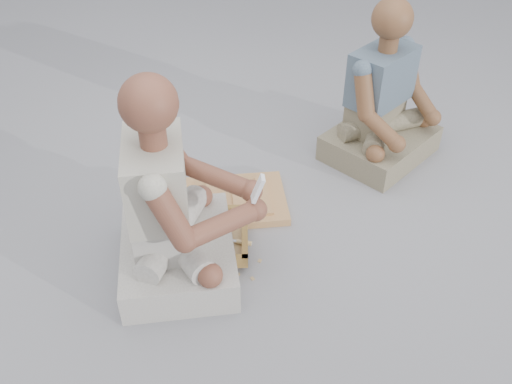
{
  "coord_description": "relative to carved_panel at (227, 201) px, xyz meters",
  "views": [
    {
      "loc": [
        -0.23,
        -1.8,
        1.89
      ],
      "look_at": [
        -0.06,
        0.19,
        0.3
      ],
      "focal_mm": 40.0,
      "sensor_mm": 36.0,
      "label": 1
    }
  ],
  "objects": [
    {
      "name": "chisel_1",
      "position": [
        -0.04,
        -0.24,
        0.05
      ],
      "size": [
        0.22,
        0.06,
        0.02
      ],
      "rotation": [
        0.0,
        0.0,
        -0.21
      ],
      "color": "silver",
      "rests_on": "tool_tray"
    },
    {
      "name": "chisel_2",
      "position": [
        0.04,
        -0.37,
        0.06
      ],
      "size": [
        0.21,
        0.09,
        0.02
      ],
      "rotation": [
        0.0,
        0.0,
        -0.32
      ],
      "color": "silver",
      "rests_on": "tool_tray"
    },
    {
      "name": "wood_chip_2",
      "position": [
        -0.36,
        -0.48,
        -0.02
      ],
      "size": [
        0.02,
        0.02,
        0.0
      ],
      "primitive_type": "cube",
      "rotation": [
        0.0,
        0.0,
        0.96
      ],
      "color": "tan",
      "rests_on": "ground"
    },
    {
      "name": "wood_chip_6",
      "position": [
        0.09,
        -0.53,
        -0.02
      ],
      "size": [
        0.02,
        0.02,
        0.0
      ],
      "primitive_type": "cube",
      "rotation": [
        0.0,
        0.0,
        1.99
      ],
      "color": "tan",
      "rests_on": "ground"
    },
    {
      "name": "wood_chip_5",
      "position": [
        0.03,
        -0.5,
        -0.02
      ],
      "size": [
        0.02,
        0.02,
        0.0
      ],
      "primitive_type": "cube",
      "rotation": [
        0.0,
        0.0,
        0.06
      ],
      "color": "tan",
      "rests_on": "ground"
    },
    {
      "name": "chisel_7",
      "position": [
        -0.07,
        -0.35,
        0.04
      ],
      "size": [
        0.21,
        0.11,
        0.02
      ],
      "rotation": [
        0.0,
        0.0,
        -0.44
      ],
      "color": "silver",
      "rests_on": "tool_tray"
    },
    {
      "name": "tool_tray",
      "position": [
        -0.14,
        -0.3,
        0.04
      ],
      "size": [
        0.49,
        0.4,
        0.06
      ],
      "rotation": [
        0.0,
        0.0,
        -0.07
      ],
      "color": "brown",
      "rests_on": "carved_panel"
    },
    {
      "name": "wood_chip_4",
      "position": [
        -0.27,
        -0.05,
        -0.02
      ],
      "size": [
        0.02,
        0.02,
        0.0
      ],
      "primitive_type": "cube",
      "rotation": [
        0.0,
        0.0,
        1.99
      ],
      "color": "tan",
      "rests_on": "ground"
    },
    {
      "name": "chisel_6",
      "position": [
        -0.12,
        -0.33,
        0.06
      ],
      "size": [
        0.15,
        0.19,
        0.02
      ],
      "rotation": [
        0.0,
        0.0,
        -0.93
      ],
      "color": "silver",
      "rests_on": "tool_tray"
    },
    {
      "name": "wood_chip_1",
      "position": [
        -0.39,
        0.04,
        -0.02
      ],
      "size": [
        0.02,
        0.02,
        0.0
      ],
      "primitive_type": "cube",
      "rotation": [
        0.0,
        0.0,
        1.77
      ],
      "color": "tan",
      "rests_on": "ground"
    },
    {
      "name": "chisel_5",
      "position": [
        -0.11,
        -0.35,
        0.05
      ],
      "size": [
        0.13,
        0.2,
        0.02
      ],
      "rotation": [
        0.0,
        0.0,
        -1.01
      ],
      "color": "silver",
      "rests_on": "tool_tray"
    },
    {
      "name": "craftsman",
      "position": [
        -0.24,
        -0.42,
        0.31
      ],
      "size": [
        0.66,
        0.64,
        0.97
      ],
      "rotation": [
        0.0,
        0.0,
        -1.52
      ],
      "color": "beige",
      "rests_on": "ground"
    },
    {
      "name": "wood_chip_0",
      "position": [
        -0.11,
        -0.5,
        -0.02
      ],
      "size": [
        0.02,
        0.02,
        0.0
      ],
      "primitive_type": "cube",
      "rotation": [
        0.0,
        0.0,
        2.45
      ],
      "color": "tan",
      "rests_on": "ground"
    },
    {
      "name": "wood_chip_7",
      "position": [
        -0.13,
        -0.39,
        -0.02
      ],
      "size": [
        0.02,
        0.02,
        0.0
      ],
      "primitive_type": "cube",
      "rotation": [
        0.0,
        0.0,
        2.93
      ],
      "color": "tan",
      "rests_on": "ground"
    },
    {
      "name": "chisel_3",
      "position": [
        -0.21,
        -0.33,
        0.05
      ],
      "size": [
        0.09,
        0.21,
        0.02
      ],
      "rotation": [
        0.0,
        0.0,
        -1.21
      ],
      "color": "silver",
      "rests_on": "tool_tray"
    },
    {
      "name": "companion",
      "position": [
        0.89,
        0.39,
        0.28
      ],
      "size": [
        0.74,
        0.73,
        0.91
      ],
      "rotation": [
        0.0,
        0.0,
        3.86
      ],
      "color": "gray",
      "rests_on": "ground"
    },
    {
      "name": "chisel_8",
      "position": [
        -0.15,
        -0.22,
        0.05
      ],
      "size": [
        0.14,
        0.19,
        0.02
      ],
      "rotation": [
        0.0,
        0.0,
        0.97
      ],
      "color": "silver",
      "rests_on": "tool_tray"
    },
    {
      "name": "mobile_phone",
      "position": [
        0.12,
        -0.47,
        0.44
      ],
      "size": [
        0.06,
        0.05,
        0.12
      ],
      "rotation": [
        -0.35,
        0.0,
        -1.56
      ],
      "color": "white",
      "rests_on": "craftsman"
    },
    {
      "name": "chisel_9",
      "position": [
        -0.15,
        -0.18,
        0.06
      ],
      "size": [
        0.17,
        0.17,
        0.02
      ],
      "rotation": [
        0.0,
        0.0,
        0.79
      ],
      "color": "silver",
      "rests_on": "tool_tray"
    },
    {
      "name": "chisel_4",
      "position": [
        -0.04,
        -0.31,
        0.06
      ],
      "size": [
        0.21,
        0.1,
        0.02
      ],
      "rotation": [
        0.0,
        0.0,
        -0.39
      ],
      "color": "silver",
      "rests_on": "tool_tray"
    },
    {
      "name": "wood_chip_3",
      "position": [
        0.13,
        -0.42,
        -0.02
      ],
      "size": [
        0.02,
        0.02,
        0.0
      ],
      "primitive_type": "cube",
      "rotation": [
        0.0,
        0.0,
        1.12
      ],
      "color": "tan",
      "rests_on": "ground"
    },
    {
      "name": "ground",
      "position": [
        0.19,
        -0.47,
        -0.02
      ],
      "size": [
        60.0,
        60.0,
        0.0
      ],
      "primitive_type": "plane",
      "color": "gray",
      "rests_on": "ground"
    },
    {
      "name": "wood_chip_8",
      "position": [
        -0.38,
        -0.43,
        -0.02
      ],
      "size": [
        0.02,
        0.02,
        0.0
      ],
      "primitive_type": "cube",
      "rotation": [
        0.0,
        0.0,
        1.53
      ],
      "color": "tan",
      "rests_on": "ground"
    },
    {
      "name": "carved_panel",
      "position": [
        0.0,
        0.0,
        0.0
      ],
      "size": [
        0.62,
        0.42,
        0.04
      ],
      "primitive_type": "cube",
      "rotation": [
        0.0,
        0.0,
        0.03
      ],
      "color": "#9B613C",
      "rests_on": "ground"
    },
    {
      "name": "chisel_0",
      "position": [
        -0.16,
        -0.15,
        0.05
      ],
      "size": [
        0.18,
        0.16,
        0.02
      ],
      "rotation": [
        0.0,
        0.0,
        0.73
      ],
      "color": "silver",
      "rests_on": "tool_tray"
    }
  ]
}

